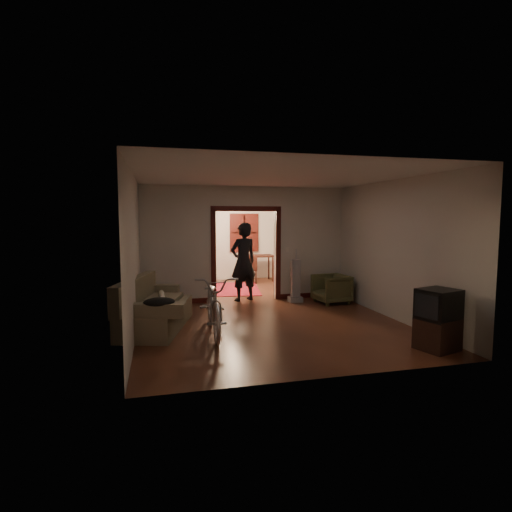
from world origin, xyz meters
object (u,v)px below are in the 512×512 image
object	(u,v)px
desk	(256,268)
locker	(187,257)
sofa	(156,303)
person	(243,262)
bicycle	(214,303)
armchair	(331,289)

from	to	relation	value
desk	locker	bearing A→B (deg)	159.30
sofa	person	xyz separation A→B (m)	(2.08, 2.07, 0.49)
bicycle	locker	bearing A→B (deg)	93.35
armchair	person	bearing A→B (deg)	-118.82
sofa	armchair	distance (m)	4.26
armchair	desk	world-z (taller)	desk
locker	desk	bearing A→B (deg)	-25.52
locker	person	bearing A→B (deg)	-88.52
sofa	desk	size ratio (longest dim) A/B	1.85
sofa	desk	xyz separation A→B (m)	(3.12, 5.01, -0.06)
person	desk	bearing A→B (deg)	-129.17
sofa	desk	bearing A→B (deg)	73.41
bicycle	locker	size ratio (longest dim) A/B	1.25
locker	desk	xyz separation A→B (m)	(2.19, -0.28, -0.39)
armchair	person	world-z (taller)	person
armchair	locker	bearing A→B (deg)	-148.85
locker	armchair	bearing A→B (deg)	-70.28
bicycle	person	xyz separation A→B (m)	(1.09, 2.62, 0.43)
sofa	locker	world-z (taller)	locker
bicycle	desk	distance (m)	5.95
sofa	armchair	bearing A→B (deg)	32.69
person	desk	distance (m)	3.16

